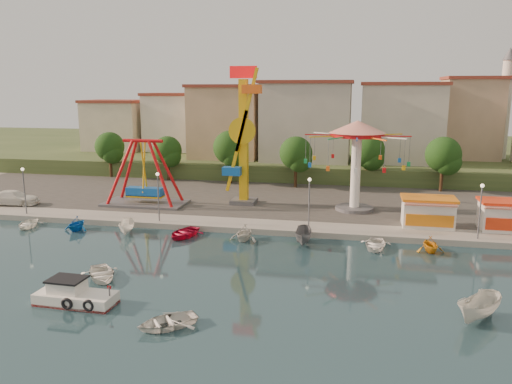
% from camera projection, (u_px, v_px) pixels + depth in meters
% --- Properties ---
extents(ground, '(200.00, 200.00, 0.00)m').
position_uv_depth(ground, '(191.00, 275.00, 39.52)').
color(ground, '#153039').
rests_on(ground, ground).
extents(quay_deck, '(200.00, 100.00, 0.60)m').
position_uv_depth(quay_deck, '(293.00, 161.00, 98.93)').
color(quay_deck, '#9E998E').
rests_on(quay_deck, ground).
extents(asphalt_pad, '(90.00, 28.00, 0.01)m').
position_uv_depth(asphalt_pad, '(262.00, 192.00, 68.17)').
color(asphalt_pad, '#4C4944').
rests_on(asphalt_pad, quay_deck).
extents(hill_terrace, '(200.00, 60.00, 3.00)m').
position_uv_depth(hill_terrace, '(296.00, 152.00, 103.48)').
color(hill_terrace, '#384C26').
rests_on(hill_terrace, ground).
extents(pirate_ship_ride, '(10.00, 5.00, 8.00)m').
position_uv_depth(pirate_ship_ride, '(144.00, 174.00, 60.31)').
color(pirate_ship_ride, '#59595E').
rests_on(pirate_ship_ride, quay_deck).
extents(kamikaze_tower, '(3.94, 3.10, 16.50)m').
position_uv_depth(kamikaze_tower, '(244.00, 139.00, 59.74)').
color(kamikaze_tower, '#59595E').
rests_on(kamikaze_tower, quay_deck).
extents(wave_swinger, '(11.60, 11.60, 10.40)m').
position_uv_depth(wave_swinger, '(357.00, 145.00, 56.70)').
color(wave_swinger, '#59595E').
rests_on(wave_swinger, quay_deck).
extents(booth_left, '(5.40, 3.78, 3.08)m').
position_uv_depth(booth_left, '(428.00, 212.00, 51.01)').
color(booth_left, white).
rests_on(booth_left, quay_deck).
extents(booth_mid, '(5.40, 3.78, 3.08)m').
position_uv_depth(booth_mid, '(507.00, 215.00, 49.53)').
color(booth_mid, white).
rests_on(booth_mid, quay_deck).
extents(lamp_post_0, '(0.14, 0.14, 5.00)m').
position_uv_depth(lamp_post_0, '(25.00, 192.00, 56.06)').
color(lamp_post_0, '#59595E').
rests_on(lamp_post_0, quay_deck).
extents(lamp_post_1, '(0.14, 0.14, 5.00)m').
position_uv_depth(lamp_post_1, '(158.00, 198.00, 52.92)').
color(lamp_post_1, '#59595E').
rests_on(lamp_post_1, quay_deck).
extents(lamp_post_2, '(0.14, 0.14, 5.00)m').
position_uv_depth(lamp_post_2, '(309.00, 205.00, 49.79)').
color(lamp_post_2, '#59595E').
rests_on(lamp_post_2, quay_deck).
extents(lamp_post_3, '(0.14, 0.14, 5.00)m').
position_uv_depth(lamp_post_3, '(480.00, 213.00, 46.66)').
color(lamp_post_3, '#59595E').
rests_on(lamp_post_3, quay_deck).
extents(tree_0, '(4.60, 4.60, 7.19)m').
position_uv_depth(tree_0, '(110.00, 147.00, 78.96)').
color(tree_0, '#382314').
rests_on(tree_0, quay_deck).
extents(tree_1, '(4.35, 4.35, 6.80)m').
position_uv_depth(tree_1, '(168.00, 150.00, 76.35)').
color(tree_1, '#382314').
rests_on(tree_1, quay_deck).
extents(tree_2, '(5.02, 5.02, 7.85)m').
position_uv_depth(tree_2, '(230.00, 148.00, 73.84)').
color(tree_2, '#382314').
rests_on(tree_2, quay_deck).
extents(tree_3, '(4.68, 4.68, 7.32)m').
position_uv_depth(tree_3, '(296.00, 153.00, 70.57)').
color(tree_3, '#382314').
rests_on(tree_3, quay_deck).
extents(tree_4, '(4.86, 4.86, 7.60)m').
position_uv_depth(tree_4, '(368.00, 151.00, 71.44)').
color(tree_4, '#382314').
rests_on(tree_4, quay_deck).
extents(tree_5, '(4.83, 4.83, 7.54)m').
position_uv_depth(tree_5, '(443.00, 155.00, 67.74)').
color(tree_5, '#382314').
rests_on(tree_5, quay_deck).
extents(building_0, '(9.26, 9.53, 11.87)m').
position_uv_depth(building_0, '(95.00, 120.00, 88.41)').
color(building_0, beige).
rests_on(building_0, hill_terrace).
extents(building_1, '(12.33, 9.01, 8.63)m').
position_uv_depth(building_1, '(170.00, 128.00, 91.49)').
color(building_1, silver).
rests_on(building_1, hill_terrace).
extents(building_2, '(11.95, 9.28, 11.23)m').
position_uv_depth(building_2, '(241.00, 122.00, 89.20)').
color(building_2, tan).
rests_on(building_2, hill_terrace).
extents(building_3, '(12.59, 10.50, 9.20)m').
position_uv_depth(building_3, '(316.00, 130.00, 83.68)').
color(building_3, beige).
rests_on(building_3, hill_terrace).
extents(building_4, '(10.75, 9.23, 9.24)m').
position_uv_depth(building_4, '(398.00, 130.00, 84.31)').
color(building_4, beige).
rests_on(building_4, hill_terrace).
extents(building_5, '(12.77, 10.96, 11.21)m').
position_uv_depth(building_5, '(485.00, 126.00, 79.71)').
color(building_5, tan).
rests_on(building_5, hill_terrace).
extents(minaret, '(2.80, 2.80, 18.00)m').
position_uv_depth(minaret, '(505.00, 101.00, 81.71)').
color(minaret, silver).
rests_on(minaret, hill_terrace).
extents(cabin_motorboat, '(5.56, 2.34, 1.94)m').
position_uv_depth(cabin_motorboat, '(74.00, 297.00, 34.22)').
color(cabin_motorboat, white).
rests_on(cabin_motorboat, ground).
extents(rowboat_a, '(4.70, 4.96, 0.84)m').
position_uv_depth(rowboat_a, '(101.00, 274.00, 38.68)').
color(rowboat_a, white).
rests_on(rowboat_a, ground).
extents(rowboat_b, '(4.66, 4.55, 0.79)m').
position_uv_depth(rowboat_b, '(167.00, 321.00, 30.87)').
color(rowboat_b, white).
rests_on(rowboat_b, ground).
extents(skiff, '(4.05, 4.47, 1.70)m').
position_uv_depth(skiff, '(480.00, 308.00, 31.63)').
color(skiff, silver).
rests_on(skiff, ground).
extents(van, '(6.21, 3.20, 1.72)m').
position_uv_depth(van, '(14.00, 198.00, 60.72)').
color(van, white).
rests_on(van, quay_deck).
extents(moored_boat_0, '(3.34, 4.08, 0.74)m').
position_uv_depth(moored_boat_0, '(27.00, 224.00, 53.08)').
color(moored_boat_0, white).
rests_on(moored_boat_0, ground).
extents(moored_boat_1, '(2.58, 2.96, 1.52)m').
position_uv_depth(moored_boat_1, '(76.00, 223.00, 51.87)').
color(moored_boat_1, blue).
rests_on(moored_boat_1, ground).
extents(moored_boat_2, '(2.31, 3.85, 1.40)m').
position_uv_depth(moored_boat_2, '(127.00, 227.00, 50.78)').
color(moored_boat_2, white).
rests_on(moored_boat_2, ground).
extents(moored_boat_3, '(3.95, 4.80, 0.86)m').
position_uv_depth(moored_boat_3, '(183.00, 233.00, 49.64)').
color(moored_boat_3, '#BE0F32').
rests_on(moored_boat_3, ground).
extents(moored_boat_4, '(3.22, 3.56, 1.65)m').
position_uv_depth(moored_boat_4, '(244.00, 233.00, 48.35)').
color(moored_boat_4, silver).
rests_on(moored_boat_4, ground).
extents(moored_boat_5, '(1.74, 4.19, 1.59)m').
position_uv_depth(moored_boat_5, '(304.00, 236.00, 47.22)').
color(moored_boat_5, '#5D5F63').
rests_on(moored_boat_5, ground).
extents(moored_boat_6, '(3.14, 4.16, 0.81)m').
position_uv_depth(moored_boat_6, '(375.00, 244.00, 46.01)').
color(moored_boat_6, white).
rests_on(moored_boat_6, ground).
extents(moored_boat_7, '(2.94, 3.24, 1.48)m').
position_uv_depth(moored_boat_7, '(430.00, 244.00, 44.99)').
color(moored_boat_7, orange).
rests_on(moored_boat_7, ground).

